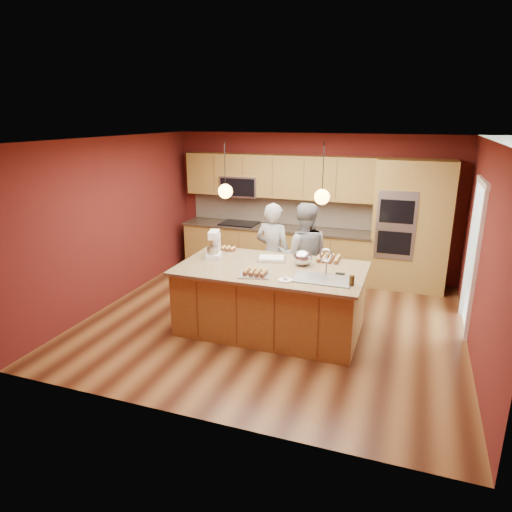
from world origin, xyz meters
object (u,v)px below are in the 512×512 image
at_px(stand_mixer, 214,246).
at_px(mixing_bowl, 303,258).
at_px(island, 272,298).
at_px(person_left, 273,254).
at_px(person_right, 303,256).

xyz_separation_m(stand_mixer, mixing_bowl, (1.34, 0.07, -0.07)).
xyz_separation_m(island, stand_mixer, (-0.97, 0.16, 0.65)).
height_order(island, mixing_bowl, island).
bearing_deg(island, person_left, 106.77).
bearing_deg(person_left, mixing_bowl, 142.24).
bearing_deg(person_right, person_left, -14.54).
height_order(island, stand_mixer, stand_mixer).
relative_size(stand_mixer, mixing_bowl, 1.48).
bearing_deg(mixing_bowl, person_left, 132.00).
xyz_separation_m(person_left, person_right, (0.51, 0.00, 0.02)).
relative_size(person_left, mixing_bowl, 6.16).
relative_size(island, stand_mixer, 6.44).
bearing_deg(person_right, mixing_bowl, 88.09).
bearing_deg(stand_mixer, mixing_bowl, -12.72).
bearing_deg(island, mixing_bowl, 32.06).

